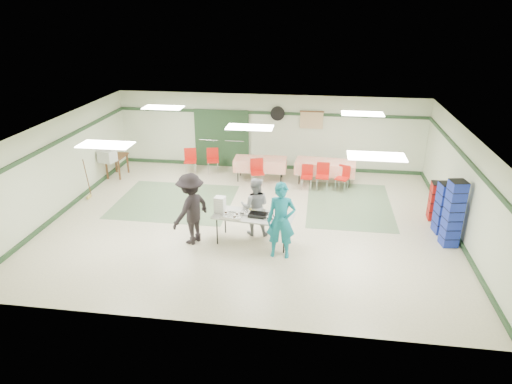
# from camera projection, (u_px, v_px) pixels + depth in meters

# --- Properties ---
(floor) EXTENTS (11.00, 11.00, 0.00)m
(floor) POSITION_uv_depth(u_px,v_px,m) (250.00, 221.00, 12.80)
(floor) COLOR beige
(floor) RESTS_ON ground
(ceiling) EXTENTS (11.00, 11.00, 0.00)m
(ceiling) POSITION_uv_depth(u_px,v_px,m) (250.00, 127.00, 11.76)
(ceiling) COLOR silver
(ceiling) RESTS_ON wall_back
(wall_back) EXTENTS (11.00, 0.00, 11.00)m
(wall_back) POSITION_uv_depth(u_px,v_px,m) (269.00, 132.00, 16.39)
(wall_back) COLOR beige
(wall_back) RESTS_ON floor
(wall_front) EXTENTS (11.00, 0.00, 11.00)m
(wall_front) POSITION_uv_depth(u_px,v_px,m) (212.00, 263.00, 8.17)
(wall_front) COLOR beige
(wall_front) RESTS_ON floor
(wall_left) EXTENTS (0.00, 9.00, 9.00)m
(wall_left) POSITION_uv_depth(u_px,v_px,m) (60.00, 166.00, 12.99)
(wall_left) COLOR beige
(wall_left) RESTS_ON floor
(wall_right) EXTENTS (0.00, 9.00, 9.00)m
(wall_right) POSITION_uv_depth(u_px,v_px,m) (464.00, 186.00, 11.56)
(wall_right) COLOR beige
(wall_right) RESTS_ON floor
(trim_back) EXTENTS (11.00, 0.06, 0.10)m
(trim_back) POSITION_uv_depth(u_px,v_px,m) (269.00, 113.00, 16.09)
(trim_back) COLOR #203C21
(trim_back) RESTS_ON wall_back
(baseboard_back) EXTENTS (11.00, 0.06, 0.12)m
(baseboard_back) POSITION_uv_depth(u_px,v_px,m) (269.00, 166.00, 16.86)
(baseboard_back) COLOR #203C21
(baseboard_back) RESTS_ON floor
(trim_left) EXTENTS (0.06, 9.00, 0.10)m
(trim_left) POSITION_uv_depth(u_px,v_px,m) (56.00, 142.00, 12.72)
(trim_left) COLOR #203C21
(trim_left) RESTS_ON wall_back
(baseboard_left) EXTENTS (0.06, 9.00, 0.12)m
(baseboard_left) POSITION_uv_depth(u_px,v_px,m) (68.00, 207.00, 13.48)
(baseboard_left) COLOR #203C21
(baseboard_left) RESTS_ON floor
(trim_right) EXTENTS (0.06, 9.00, 0.10)m
(trim_right) POSITION_uv_depth(u_px,v_px,m) (468.00, 160.00, 11.30)
(trim_right) COLOR #203C21
(trim_right) RESTS_ON wall_back
(baseboard_right) EXTENTS (0.06, 9.00, 0.12)m
(baseboard_right) POSITION_uv_depth(u_px,v_px,m) (454.00, 231.00, 12.06)
(baseboard_right) COLOR #203C21
(baseboard_right) RESTS_ON floor
(green_patch_a) EXTENTS (3.50, 3.00, 0.01)m
(green_patch_a) POSITION_uv_depth(u_px,v_px,m) (175.00, 201.00, 14.03)
(green_patch_a) COLOR slate
(green_patch_a) RESTS_ON floor
(green_patch_b) EXTENTS (2.50, 3.50, 0.01)m
(green_patch_b) POSITION_uv_depth(u_px,v_px,m) (349.00, 204.00, 13.80)
(green_patch_b) COLOR slate
(green_patch_b) RESTS_ON floor
(double_door_left) EXTENTS (0.90, 0.06, 2.10)m
(double_door_left) POSITION_uv_depth(u_px,v_px,m) (209.00, 138.00, 16.74)
(double_door_left) COLOR gray
(double_door_left) RESTS_ON floor
(double_door_right) EXTENTS (0.90, 0.06, 2.10)m
(double_door_right) POSITION_uv_depth(u_px,v_px,m) (235.00, 139.00, 16.61)
(double_door_right) COLOR gray
(double_door_right) RESTS_ON floor
(door_frame) EXTENTS (2.00, 0.03, 2.15)m
(door_frame) POSITION_uv_depth(u_px,v_px,m) (222.00, 139.00, 16.66)
(door_frame) COLOR #203C21
(door_frame) RESTS_ON floor
(wall_fan) EXTENTS (0.50, 0.10, 0.50)m
(wall_fan) POSITION_uv_depth(u_px,v_px,m) (278.00, 113.00, 16.03)
(wall_fan) COLOR black
(wall_fan) RESTS_ON wall_back
(scroll_banner) EXTENTS (0.80, 0.02, 0.60)m
(scroll_banner) POSITION_uv_depth(u_px,v_px,m) (312.00, 120.00, 15.95)
(scroll_banner) COLOR tan
(scroll_banner) RESTS_ON wall_back
(serving_table) EXTENTS (2.06, 1.03, 0.76)m
(serving_table) POSITION_uv_depth(u_px,v_px,m) (253.00, 217.00, 11.36)
(serving_table) COLOR #A3A29E
(serving_table) RESTS_ON floor
(sheet_tray_right) EXTENTS (0.57, 0.46, 0.02)m
(sheet_tray_right) POSITION_uv_depth(u_px,v_px,m) (276.00, 218.00, 11.20)
(sheet_tray_right) COLOR silver
(sheet_tray_right) RESTS_ON serving_table
(sheet_tray_mid) EXTENTS (0.64, 0.51, 0.02)m
(sheet_tray_mid) POSITION_uv_depth(u_px,v_px,m) (253.00, 213.00, 11.46)
(sheet_tray_mid) COLOR silver
(sheet_tray_mid) RESTS_ON serving_table
(sheet_tray_left) EXTENTS (0.57, 0.46, 0.02)m
(sheet_tray_left) POSITION_uv_depth(u_px,v_px,m) (232.00, 216.00, 11.29)
(sheet_tray_left) COLOR silver
(sheet_tray_left) RESTS_ON serving_table
(baking_pan) EXTENTS (0.50, 0.34, 0.08)m
(baking_pan) POSITION_uv_depth(u_px,v_px,m) (258.00, 215.00, 11.28)
(baking_pan) COLOR black
(baking_pan) RESTS_ON serving_table
(foam_box_stack) EXTENTS (0.28, 0.26, 0.41)m
(foam_box_stack) POSITION_uv_depth(u_px,v_px,m) (220.00, 205.00, 11.45)
(foam_box_stack) COLOR white
(foam_box_stack) RESTS_ON serving_table
(volunteer_teal) EXTENTS (0.69, 0.45, 1.87)m
(volunteer_teal) POSITION_uv_depth(u_px,v_px,m) (281.00, 221.00, 10.67)
(volunteer_teal) COLOR #137185
(volunteer_teal) RESTS_ON floor
(volunteer_grey) EXTENTS (0.79, 0.63, 1.57)m
(volunteer_grey) POSITION_uv_depth(u_px,v_px,m) (255.00, 206.00, 11.79)
(volunteer_grey) COLOR gray
(volunteer_grey) RESTS_ON floor
(volunteer_dark) EXTENTS (1.14, 1.37, 1.84)m
(volunteer_dark) POSITION_uv_depth(u_px,v_px,m) (191.00, 209.00, 11.32)
(volunteer_dark) COLOR black
(volunteer_dark) RESTS_ON floor
(dining_table_a) EXTENTS (2.04, 1.03, 0.77)m
(dining_table_a) POSITION_uv_depth(u_px,v_px,m) (325.00, 167.00, 15.27)
(dining_table_a) COLOR red
(dining_table_a) RESTS_ON floor
(dining_table_b) EXTENTS (1.78, 0.83, 0.77)m
(dining_table_b) POSITION_uv_depth(u_px,v_px,m) (260.00, 164.00, 15.55)
(dining_table_b) COLOR red
(dining_table_b) RESTS_ON floor
(chair_a) EXTENTS (0.43, 0.43, 0.88)m
(chair_a) POSITION_uv_depth(u_px,v_px,m) (323.00, 173.00, 14.77)
(chair_a) COLOR red
(chair_a) RESTS_ON floor
(chair_b) EXTENTS (0.39, 0.39, 0.80)m
(chair_b) POSITION_uv_depth(u_px,v_px,m) (307.00, 174.00, 14.85)
(chair_b) COLOR red
(chair_b) RESTS_ON floor
(chair_c) EXTENTS (0.51, 0.51, 0.83)m
(chair_c) POSITION_uv_depth(u_px,v_px,m) (343.00, 175.00, 14.69)
(chair_c) COLOR red
(chair_c) RESTS_ON floor
(chair_d) EXTENTS (0.52, 0.52, 0.92)m
(chair_d) POSITION_uv_depth(u_px,v_px,m) (257.00, 169.00, 15.05)
(chair_d) COLOR red
(chair_d) RESTS_ON floor
(chair_loose_a) EXTENTS (0.50, 0.50, 0.89)m
(chair_loose_a) POSITION_uv_depth(u_px,v_px,m) (213.00, 158.00, 16.24)
(chair_loose_a) COLOR red
(chair_loose_a) RESTS_ON floor
(chair_loose_b) EXTENTS (0.50, 0.50, 0.90)m
(chair_loose_b) POSITION_uv_depth(u_px,v_px,m) (190.00, 158.00, 16.15)
(chair_loose_b) COLOR red
(chair_loose_b) RESTS_ON floor
(crate_stack_blue_a) EXTENTS (0.49, 0.49, 1.40)m
(crate_stack_blue_a) POSITION_uv_depth(u_px,v_px,m) (445.00, 208.00, 11.89)
(crate_stack_blue_a) COLOR #19289B
(crate_stack_blue_a) RESTS_ON floor
(crate_stack_red) EXTENTS (0.44, 0.44, 1.09)m
(crate_stack_red) POSITION_uv_depth(u_px,v_px,m) (437.00, 201.00, 12.69)
(crate_stack_red) COLOR #A41010
(crate_stack_red) RESTS_ON floor
(crate_stack_blue_b) EXTENTS (0.44, 0.44, 1.74)m
(crate_stack_blue_b) POSITION_uv_depth(u_px,v_px,m) (453.00, 214.00, 11.17)
(crate_stack_blue_b) COLOR #19289B
(crate_stack_blue_b) RESTS_ON floor
(printer_table) EXTENTS (0.57, 0.87, 0.74)m
(printer_table) POSITION_uv_depth(u_px,v_px,m) (117.00, 159.00, 15.85)
(printer_table) COLOR brown
(printer_table) RESTS_ON floor
(office_printer) EXTENTS (0.58, 0.53, 0.39)m
(office_printer) POSITION_uv_depth(u_px,v_px,m) (107.00, 156.00, 15.14)
(office_printer) COLOR #A8A8A3
(office_printer) RESTS_ON printer_table
(broom) EXTENTS (0.03, 0.21, 1.27)m
(broom) POSITION_uv_depth(u_px,v_px,m) (87.00, 178.00, 14.04)
(broom) COLOR brown
(broom) RESTS_ON floor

